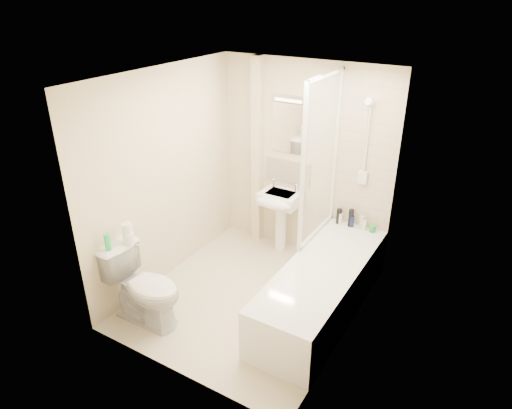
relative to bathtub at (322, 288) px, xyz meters
The scene contains 26 objects.
floor 0.83m from the bathtub, 165.07° to the right, with size 2.50×2.50×0.00m, color beige.
wall_back 1.58m from the bathtub, 125.54° to the left, with size 2.20×0.02×2.40m, color beige.
wall_left 2.07m from the bathtub, behind, with size 0.02×2.50×2.40m, color beige.
wall_right 1.00m from the bathtub, 29.74° to the right, with size 0.02×2.50×2.40m, color beige.
ceiling 2.25m from the bathtub, 165.07° to the right, with size 2.20×2.50×0.02m, color white.
tile_back 1.54m from the bathtub, 90.00° to the left, with size 0.70×0.01×1.75m, color beige.
tile_right 1.19m from the bathtub, ahead, with size 0.01×2.10×1.75m, color beige.
pipe_boxing 1.92m from the bathtub, 144.15° to the left, with size 0.12×0.12×2.40m, color beige.
splashback 1.59m from the bathtub, 132.55° to the left, with size 0.60×0.01×0.30m, color beige.
mirror 1.91m from the bathtub, 132.61° to the left, with size 0.46×0.01×0.60m, color white.
strip_light 2.17m from the bathtub, 133.25° to the left, with size 0.42×0.07×0.07m, color silver.
bathtub is the anchor object (origin of this frame).
shower_screen 1.35m from the bathtub, 120.33° to the left, with size 0.04×0.92×1.80m.
shower_fixture 1.60m from the bathtub, 90.10° to the left, with size 0.10×0.16×0.99m.
pedestal_sink 1.31m from the bathtub, 139.57° to the left, with size 0.49×0.46×0.94m.
bottle_black_a 1.05m from the bathtub, 102.90° to the left, with size 0.07×0.07×0.18m, color black.
bottle_white_a 1.04m from the bathtub, 102.18° to the left, with size 0.06×0.06×0.14m, color white.
bottle_black_b 1.03m from the bathtub, 94.37° to the left, with size 0.06×0.06×0.22m, color black.
bottle_blue 1.02m from the bathtub, 93.63° to the left, with size 0.06×0.06×0.13m, color #121F51.
bottle_cream 1.02m from the bathtub, 86.20° to the left, with size 0.05×0.05×0.17m, color beige.
bottle_white_b 1.02m from the bathtub, 84.27° to the left, with size 0.05×0.05×0.12m, color white.
bottle_green 1.02m from the bathtub, 78.52° to the left, with size 0.07×0.07×0.08m, color green.
toilet 1.81m from the bathtub, 144.61° to the right, with size 0.80×0.46×0.82m, color white.
toilet_roll_lower 2.03m from the bathtub, 149.94° to the right, with size 0.11×0.11×0.10m, color white.
toilet_roll_upper 2.07m from the bathtub, 150.23° to the right, with size 0.10×0.10×0.10m, color white.
green_bottle 2.20m from the bathtub, 146.08° to the right, with size 0.06×0.06×0.17m, color #2ACC5E.
Camera 1 is at (2.16, -3.48, 3.13)m, focal length 32.00 mm.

